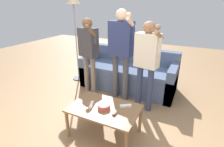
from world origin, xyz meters
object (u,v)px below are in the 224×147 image
Objects in this scene: snack_bowl at (104,106)px; floor_lamp at (74,8)px; player_right at (147,57)px; game_remote_wand_near at (92,105)px; couch at (129,74)px; game_remote_nunchuk at (114,112)px; coffee_table at (104,111)px; player_center at (121,46)px; game_remote_wand_far at (126,106)px; player_left at (88,48)px.

floor_lamp is at bearing 135.73° from snack_bowl.
player_right is 1.12m from game_remote_wand_near.
couch is 11.73× the size of snack_bowl.
player_right is at bearing 83.10° from game_remote_nunchuk.
floor_lamp reaches higher than game_remote_nunchuk.
game_remote_wand_near is (-0.18, -0.03, 0.07)m from coffee_table.
couch is 0.90m from player_center.
coffee_table is 0.48× the size of floor_lamp.
player_center reaches higher than game_remote_wand_far.
snack_bowl is 0.09× the size of floor_lamp.
coffee_table is 1.40m from player_left.
player_center is at bearing 109.78° from game_remote_nunchuk.
game_remote_wand_near is (-0.47, -0.89, -0.48)m from player_right.
player_right is at bearing 62.28° from game_remote_wand_near.
snack_bowl is (0.00, -0.02, 0.08)m from coffee_table.
game_remote_wand_near is (-0.18, -0.02, -0.01)m from snack_bowl.
coffee_table is 5.86× the size of game_remote_wand_near.
player_center is at bearing 4.51° from player_left.
couch is at bearing 128.15° from player_right.
player_right is (1.14, -0.10, 0.00)m from player_left.
player_center is 11.14× the size of game_remote_wand_far.
player_left is 9.44× the size of game_remote_wand_near.
player_left is at bearing 174.80° from player_right.
floor_lamp is 2.27m from game_remote_wand_near.
couch is at bearing 104.61° from game_remote_nunchuk.
floor_lamp is 13.04× the size of game_remote_wand_far.
player_left is at bearing 142.95° from game_remote_wand_far.
couch is 12.44× the size of game_remote_wand_near.
snack_bowl is at bearing -147.42° from game_remote_wand_far.
player_center is at bearing 162.97° from player_right.
player_left is at bearing 131.33° from coffee_table.
player_left reaches higher than snack_bowl.
player_left is 0.90× the size of player_center.
floor_lamp reaches higher than couch.
floor_lamp reaches higher than player_left.
player_left is 1.45m from game_remote_wand_far.
floor_lamp is (-1.48, 1.43, 1.22)m from coffee_table.
floor_lamp is 1.30× the size of player_right.
game_remote_nunchuk is at bearing -70.22° from player_center.
snack_bowl is 0.19m from game_remote_nunchuk.
player_left reaches higher than game_remote_wand_near.
coffee_table is 6.23× the size of game_remote_wand_far.
game_remote_wand_far is (0.24, 0.16, -0.01)m from snack_bowl.
game_remote_nunchuk is (0.42, -1.61, 0.16)m from couch.
couch is 21.98× the size of game_remote_nunchuk.
player_left is (-0.85, 0.97, 0.54)m from coffee_table.
game_remote_nunchuk is 1.05m from player_right.
game_remote_wand_near is at bearing -48.27° from floor_lamp.
snack_bowl is at bearing -108.33° from player_right.
player_center reaches higher than coffee_table.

